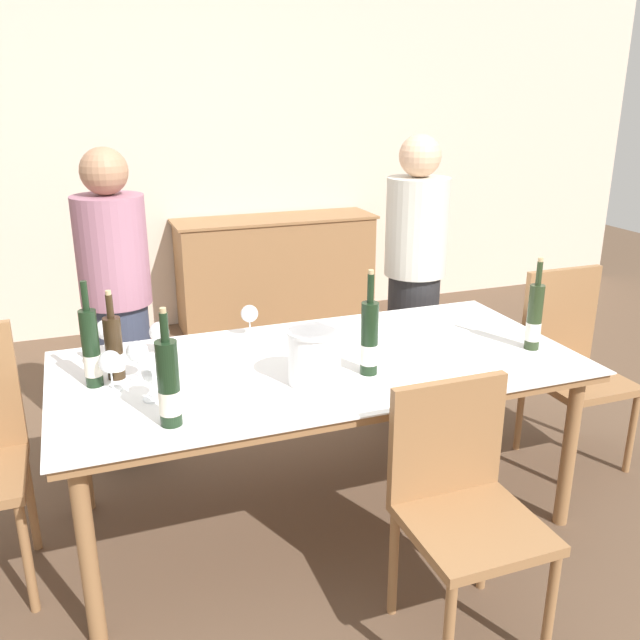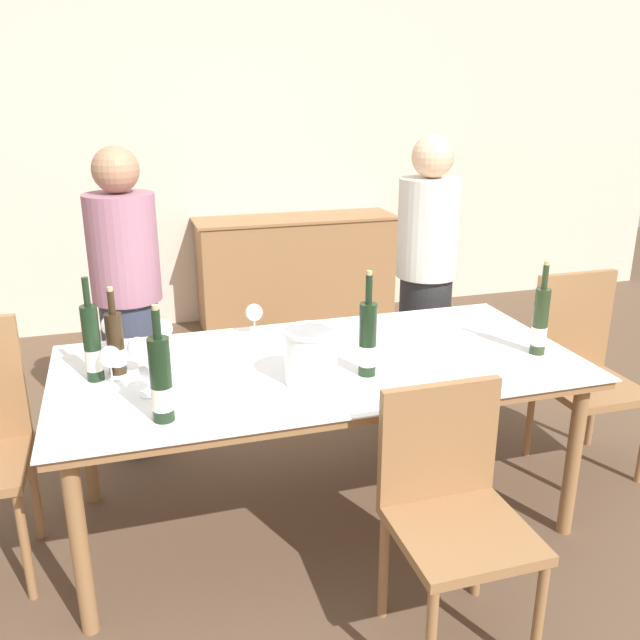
# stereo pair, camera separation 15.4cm
# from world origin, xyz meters

# --- Properties ---
(ground_plane) EXTENTS (12.00, 12.00, 0.00)m
(ground_plane) POSITION_xyz_m (0.00, 0.00, 0.00)
(ground_plane) COLOR brown
(back_wall) EXTENTS (8.00, 0.10, 2.80)m
(back_wall) POSITION_xyz_m (0.00, 2.83, 1.40)
(back_wall) COLOR beige
(back_wall) RESTS_ON ground_plane
(sideboard_cabinet) EXTENTS (1.55, 0.46, 0.84)m
(sideboard_cabinet) POSITION_xyz_m (0.58, 2.54, 0.42)
(sideboard_cabinet) COLOR #996B42
(sideboard_cabinet) RESTS_ON ground_plane
(dining_table) EXTENTS (2.10, 1.01, 0.72)m
(dining_table) POSITION_xyz_m (0.00, 0.00, 0.67)
(dining_table) COLOR #996B42
(dining_table) RESTS_ON ground_plane
(ice_bucket) EXTENTS (0.21, 0.21, 0.21)m
(ice_bucket) POSITION_xyz_m (-0.09, -0.18, 0.84)
(ice_bucket) COLOR white
(ice_bucket) RESTS_ON dining_table
(wine_bottle_0) EXTENTS (0.06, 0.06, 0.40)m
(wine_bottle_0) POSITION_xyz_m (0.90, -0.17, 0.86)
(wine_bottle_0) COLOR #28381E
(wine_bottle_0) RESTS_ON dining_table
(wine_bottle_1) EXTENTS (0.07, 0.07, 0.41)m
(wine_bottle_1) POSITION_xyz_m (0.14, -0.17, 0.86)
(wine_bottle_1) COLOR black
(wine_bottle_1) RESTS_ON dining_table
(wine_bottle_2) EXTENTS (0.06, 0.06, 0.40)m
(wine_bottle_2) POSITION_xyz_m (-0.87, 0.08, 0.87)
(wine_bottle_2) COLOR black
(wine_bottle_2) RESTS_ON dining_table
(wine_bottle_3) EXTENTS (0.07, 0.07, 0.40)m
(wine_bottle_3) POSITION_xyz_m (-0.65, -0.33, 0.86)
(wine_bottle_3) COLOR black
(wine_bottle_3) RESTS_ON dining_table
(wine_bottle_4) EXTENTS (0.07, 0.07, 0.35)m
(wine_bottle_4) POSITION_xyz_m (-0.78, 0.12, 0.84)
(wine_bottle_4) COLOR #332314
(wine_bottle_4) RESTS_ON dining_table
(wine_glass_0) EXTENTS (0.08, 0.08, 0.15)m
(wine_glass_0) POSITION_xyz_m (-0.81, 0.01, 0.83)
(wine_glass_0) COLOR white
(wine_glass_0) RESTS_ON dining_table
(wine_glass_1) EXTENTS (0.07, 0.07, 0.14)m
(wine_glass_1) POSITION_xyz_m (-0.68, -0.12, 0.82)
(wine_glass_1) COLOR white
(wine_glass_1) RESTS_ON dining_table
(wine_glass_2) EXTENTS (0.08, 0.08, 0.15)m
(wine_glass_2) POSITION_xyz_m (-0.70, 0.09, 0.83)
(wine_glass_2) COLOR white
(wine_glass_2) RESTS_ON dining_table
(wine_glass_3) EXTENTS (0.08, 0.08, 0.14)m
(wine_glass_3) POSITION_xyz_m (-0.59, 0.31, 0.82)
(wine_glass_3) COLOR white
(wine_glass_3) RESTS_ON dining_table
(wine_glass_4) EXTENTS (0.08, 0.08, 0.14)m
(wine_glass_4) POSITION_xyz_m (-0.19, 0.39, 0.83)
(wine_glass_4) COLOR white
(wine_glass_4) RESTS_ON dining_table
(wine_glass_5) EXTENTS (0.09, 0.09, 0.16)m
(wine_glass_5) POSITION_xyz_m (-0.80, 0.36, 0.84)
(wine_glass_5) COLOR white
(wine_glass_5) RESTS_ON dining_table
(chair_right_end) EXTENTS (0.42, 0.42, 0.95)m
(chair_right_end) POSITION_xyz_m (1.34, 0.09, 0.53)
(chair_right_end) COLOR #996B42
(chair_right_end) RESTS_ON ground_plane
(chair_near_front) EXTENTS (0.42, 0.42, 0.87)m
(chair_near_front) POSITION_xyz_m (0.22, -0.74, 0.50)
(chair_near_front) COLOR #996B42
(chair_near_front) RESTS_ON ground_plane
(person_host) EXTENTS (0.33, 0.33, 1.53)m
(person_host) POSITION_xyz_m (-0.72, 0.85, 0.77)
(person_host) COLOR #383F56
(person_host) RESTS_ON ground_plane
(person_guest_left) EXTENTS (0.33, 0.33, 1.56)m
(person_guest_left) POSITION_xyz_m (0.83, 0.76, 0.78)
(person_guest_left) COLOR #262628
(person_guest_left) RESTS_ON ground_plane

